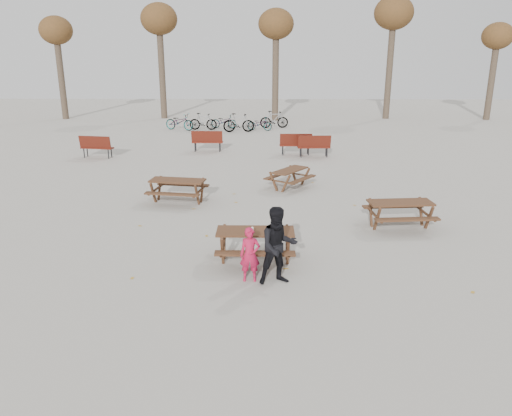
{
  "coord_description": "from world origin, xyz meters",
  "views": [
    {
      "loc": [
        0.17,
        -10.83,
        4.78
      ],
      "look_at": [
        0.0,
        1.0,
        1.0
      ],
      "focal_mm": 35.0,
      "sensor_mm": 36.0,
      "label": 1
    }
  ],
  "objects_px": {
    "food_tray": "(272,233)",
    "picnic_table_far": "(290,179)",
    "main_picnic_table": "(255,238)",
    "picnic_table_north": "(178,191)",
    "picnic_table_east": "(400,215)",
    "adult": "(278,246)",
    "soda_bottle": "(252,231)",
    "child": "(250,255)"
  },
  "relations": [
    {
      "from": "child",
      "to": "picnic_table_north",
      "type": "bearing_deg",
      "value": 112.34
    },
    {
      "from": "food_tray",
      "to": "picnic_table_far",
      "type": "bearing_deg",
      "value": 83.57
    },
    {
      "from": "main_picnic_table",
      "to": "picnic_table_far",
      "type": "xyz_separation_m",
      "value": [
        1.14,
        6.57,
        -0.25
      ]
    },
    {
      "from": "child",
      "to": "picnic_table_east",
      "type": "distance_m",
      "value": 5.33
    },
    {
      "from": "main_picnic_table",
      "to": "picnic_table_north",
      "type": "bearing_deg",
      "value": 118.76
    },
    {
      "from": "soda_bottle",
      "to": "picnic_table_far",
      "type": "relative_size",
      "value": 0.11
    },
    {
      "from": "picnic_table_far",
      "to": "picnic_table_east",
      "type": "bearing_deg",
      "value": -109.94
    },
    {
      "from": "food_tray",
      "to": "picnic_table_east",
      "type": "height_order",
      "value": "food_tray"
    },
    {
      "from": "picnic_table_east",
      "to": "picnic_table_north",
      "type": "bearing_deg",
      "value": 155.25
    },
    {
      "from": "child",
      "to": "adult",
      "type": "height_order",
      "value": "adult"
    },
    {
      "from": "soda_bottle",
      "to": "adult",
      "type": "height_order",
      "value": "adult"
    },
    {
      "from": "main_picnic_table",
      "to": "picnic_table_far",
      "type": "bearing_deg",
      "value": 80.19
    },
    {
      "from": "main_picnic_table",
      "to": "food_tray",
      "type": "xyz_separation_m",
      "value": [
        0.37,
        -0.2,
        0.21
      ]
    },
    {
      "from": "adult",
      "to": "picnic_table_north",
      "type": "bearing_deg",
      "value": 103.07
    },
    {
      "from": "picnic_table_east",
      "to": "picnic_table_north",
      "type": "relative_size",
      "value": 1.0
    },
    {
      "from": "adult",
      "to": "picnic_table_north",
      "type": "relative_size",
      "value": 0.97
    },
    {
      "from": "main_picnic_table",
      "to": "food_tray",
      "type": "height_order",
      "value": "food_tray"
    },
    {
      "from": "picnic_table_north",
      "to": "picnic_table_far",
      "type": "relative_size",
      "value": 1.13
    },
    {
      "from": "picnic_table_east",
      "to": "picnic_table_north",
      "type": "distance_m",
      "value": 6.98
    },
    {
      "from": "main_picnic_table",
      "to": "picnic_table_east",
      "type": "xyz_separation_m",
      "value": [
        3.98,
        2.4,
        -0.21
      ]
    },
    {
      "from": "adult",
      "to": "picnic_table_east",
      "type": "distance_m",
      "value": 4.98
    },
    {
      "from": "child",
      "to": "soda_bottle",
      "type": "bearing_deg",
      "value": 86.36
    },
    {
      "from": "food_tray",
      "to": "picnic_table_far",
      "type": "relative_size",
      "value": 0.12
    },
    {
      "from": "food_tray",
      "to": "adult",
      "type": "relative_size",
      "value": 0.11
    },
    {
      "from": "picnic_table_far",
      "to": "food_tray",
      "type": "bearing_deg",
      "value": -150.68
    },
    {
      "from": "food_tray",
      "to": "adult",
      "type": "bearing_deg",
      "value": -82.43
    },
    {
      "from": "main_picnic_table",
      "to": "soda_bottle",
      "type": "bearing_deg",
      "value": -105.7
    },
    {
      "from": "adult",
      "to": "child",
      "type": "bearing_deg",
      "value": 155.01
    },
    {
      "from": "picnic_table_east",
      "to": "picnic_table_far",
      "type": "height_order",
      "value": "picnic_table_east"
    },
    {
      "from": "child",
      "to": "picnic_table_east",
      "type": "bearing_deg",
      "value": 38.81
    },
    {
      "from": "picnic_table_north",
      "to": "picnic_table_far",
      "type": "bearing_deg",
      "value": 35.16
    },
    {
      "from": "soda_bottle",
      "to": "picnic_table_east",
      "type": "relative_size",
      "value": 0.1
    },
    {
      "from": "adult",
      "to": "picnic_table_east",
      "type": "relative_size",
      "value": 0.97
    },
    {
      "from": "picnic_table_east",
      "to": "picnic_table_far",
      "type": "bearing_deg",
      "value": 119.05
    },
    {
      "from": "adult",
      "to": "picnic_table_far",
      "type": "relative_size",
      "value": 1.09
    },
    {
      "from": "food_tray",
      "to": "child",
      "type": "xyz_separation_m",
      "value": [
        -0.47,
        -0.82,
        -0.19
      ]
    },
    {
      "from": "picnic_table_east",
      "to": "main_picnic_table",
      "type": "bearing_deg",
      "value": -154.22
    },
    {
      "from": "child",
      "to": "picnic_table_north",
      "type": "relative_size",
      "value": 0.68
    },
    {
      "from": "main_picnic_table",
      "to": "child",
      "type": "height_order",
      "value": "child"
    },
    {
      "from": "soda_bottle",
      "to": "picnic_table_north",
      "type": "distance_m",
      "value": 5.58
    },
    {
      "from": "picnic_table_east",
      "to": "child",
      "type": "bearing_deg",
      "value": -145.33
    },
    {
      "from": "soda_bottle",
      "to": "adult",
      "type": "xyz_separation_m",
      "value": [
        0.56,
        -0.9,
        0.0
      ]
    }
  ]
}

